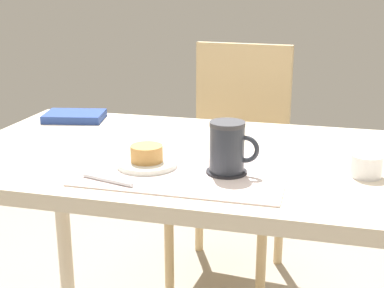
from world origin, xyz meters
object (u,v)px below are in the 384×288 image
(pastry_plate, at_px, (147,164))
(sugar_bowl, at_px, (366,166))
(small_book, at_px, (75,116))
(wooden_chair, at_px, (234,153))
(coffee_mug, at_px, (228,147))
(dining_table, at_px, (220,185))
(pastry, at_px, (147,153))

(pastry_plate, height_order, sugar_bowl, sugar_bowl)
(small_book, bearing_deg, wooden_chair, 37.87)
(wooden_chair, relative_size, coffee_mug, 8.07)
(wooden_chair, bearing_deg, pastry_plate, 91.32)
(pastry_plate, xyz_separation_m, coffee_mug, (0.19, 0.00, 0.06))
(wooden_chair, distance_m, coffee_mug, 0.92)
(pastry_plate, distance_m, coffee_mug, 0.20)
(dining_table, distance_m, sugar_bowl, 0.37)
(pastry_plate, height_order, pastry, pastry)
(wooden_chair, relative_size, pastry, 12.16)
(sugar_bowl, bearing_deg, dining_table, 168.45)
(dining_table, height_order, sugar_bowl, sugar_bowl)
(coffee_mug, relative_size, small_book, 0.63)
(dining_table, xyz_separation_m, sugar_bowl, (0.34, -0.07, 0.11))
(dining_table, height_order, coffee_mug, coffee_mug)
(dining_table, relative_size, sugar_bowl, 19.28)
(dining_table, xyz_separation_m, coffee_mug, (0.04, -0.14, 0.15))
(coffee_mug, bearing_deg, pastry, -179.66)
(pastry_plate, distance_m, pastry, 0.03)
(sugar_bowl, bearing_deg, pastry, -172.20)
(dining_table, xyz_separation_m, pastry, (-0.15, -0.14, 0.12))
(pastry_plate, relative_size, small_book, 0.79)
(dining_table, bearing_deg, wooden_chair, 97.21)
(pastry_plate, relative_size, sugar_bowl, 2.03)
(wooden_chair, height_order, sugar_bowl, wooden_chair)
(coffee_mug, xyz_separation_m, small_book, (-0.56, 0.37, -0.05))
(sugar_bowl, distance_m, small_book, 0.91)
(sugar_bowl, bearing_deg, small_book, 160.57)
(pastry_plate, xyz_separation_m, pastry, (0.00, 0.00, 0.03))
(dining_table, distance_m, wooden_chair, 0.75)
(wooden_chair, height_order, small_book, wooden_chair)
(wooden_chair, xyz_separation_m, pastry_plate, (-0.06, -0.86, 0.24))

